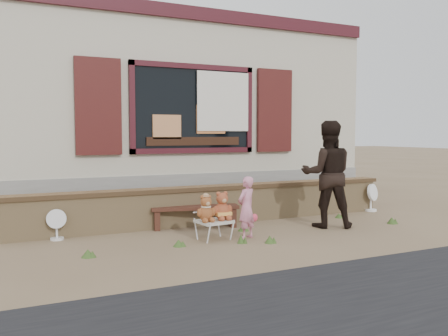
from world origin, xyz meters
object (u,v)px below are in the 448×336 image
bench (195,212)px  child (246,208)px  teddy_bear_left (206,208)px  teddy_bear_right (222,205)px  adult (327,174)px  folding_chair (214,222)px

bench → child: child is taller
teddy_bear_left → teddy_bear_right: size_ratio=0.92×
bench → child: size_ratio=1.59×
teddy_bear_left → teddy_bear_right: bearing=-0.0°
teddy_bear_right → adult: 2.02m
teddy_bear_right → adult: (1.98, 0.05, 0.39)m
bench → adult: 2.31m
teddy_bear_left → adult: 2.30m
bench → child: (0.40, -1.06, 0.20)m
child → teddy_bear_left: bearing=-34.7°
folding_chair → teddy_bear_right: teddy_bear_right is taller
teddy_bear_right → bench: bearing=86.6°
teddy_bear_left → child: child is taller
adult → teddy_bear_left: bearing=29.5°
teddy_bear_left → adult: adult is taller
bench → folding_chair: bench is taller
child → adult: 1.71m
teddy_bear_right → folding_chair: bearing=-180.0°
teddy_bear_right → child: size_ratio=0.46×
folding_chair → adult: size_ratio=0.29×
bench → folding_chair: bearing=-81.7°
folding_chair → teddy_bear_right: size_ratio=1.22×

